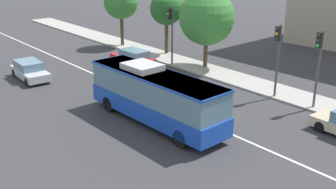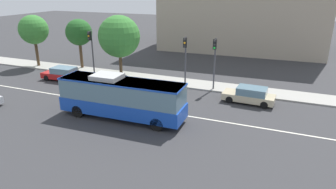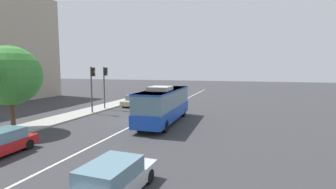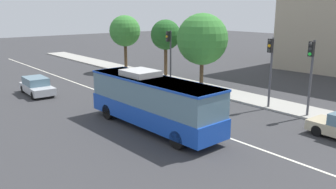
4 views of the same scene
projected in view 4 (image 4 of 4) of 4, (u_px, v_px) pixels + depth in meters
The scene contains 12 objects.
ground_plane at pixel (177, 119), 22.95m from camera, with size 160.00×160.00×0.00m, color #333335.
sidewalk_kerb at pixel (251, 99), 27.91m from camera, with size 80.00×2.97×0.14m, color #9E9B93.
lane_centre_line at pixel (177, 119), 22.95m from camera, with size 76.00×0.16×0.01m, color silver.
transit_bus at pixel (152, 100), 20.86m from camera, with size 10.06×2.77×3.46m.
sedan_red at pixel (135, 77), 33.45m from camera, with size 4.58×2.01×1.46m.
sedan_silver at pixel (37, 86), 29.59m from camera, with size 4.58×2.00×1.46m.
traffic_light_near_corner at pixel (270, 61), 24.51m from camera, with size 0.33×0.62×5.20m.
traffic_light_mid_block at pixel (311, 65), 22.47m from camera, with size 0.32×0.62×5.20m.
traffic_light_far_corner at pixel (169, 48), 32.78m from camera, with size 0.34×0.62×5.20m.
street_tree_kerbside_left at pixel (202, 39), 31.72m from camera, with size 4.74×4.74×6.84m.
street_tree_kerbside_centre at pixel (125, 31), 39.94m from camera, with size 3.58×3.58×6.51m.
street_tree_kerbside_right at pixel (166, 35), 36.50m from camera, with size 3.19×3.19×6.12m.
Camera 4 is at (16.43, -14.47, 7.10)m, focal length 36.85 mm.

